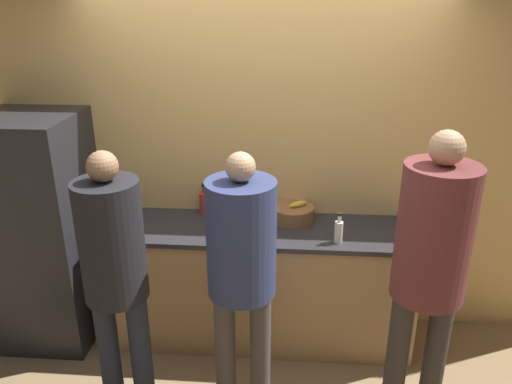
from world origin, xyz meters
name	(u,v)px	position (x,y,z in m)	size (l,w,h in m)	color
ground_plane	(254,364)	(0.00, 0.00, 0.00)	(14.00, 14.00, 0.00)	#8C704C
wall_back	(261,162)	(0.00, 0.65, 1.30)	(5.20, 0.06, 2.60)	#E0B266
counter	(258,282)	(0.00, 0.35, 0.46)	(2.24, 0.63, 0.92)	tan
refrigerator	(43,231)	(-1.56, 0.28, 0.85)	(0.66, 0.72, 1.71)	#232328
person_left	(114,264)	(-0.77, -0.42, 1.03)	(0.37, 0.37, 1.70)	#232838
person_center	(242,258)	(-0.05, -0.30, 1.03)	(0.40, 0.40, 1.67)	#4C4742
person_right	(431,256)	(1.00, -0.38, 1.13)	(0.40, 0.40, 1.83)	#38332D
fruit_bowl	(293,213)	(0.24, 0.48, 0.97)	(0.31, 0.31, 0.15)	brown
utensil_crock	(231,205)	(-0.22, 0.54, 1.00)	(0.11, 0.11, 0.29)	#ADA393
bottle_red	(205,201)	(-0.42, 0.56, 1.01)	(0.08, 0.08, 0.23)	red
bottle_clear	(339,231)	(0.55, 0.15, 1.00)	(0.06, 0.06, 0.21)	silver
cup_black	(250,216)	(-0.07, 0.44, 0.96)	(0.08, 0.08, 0.08)	#28282D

